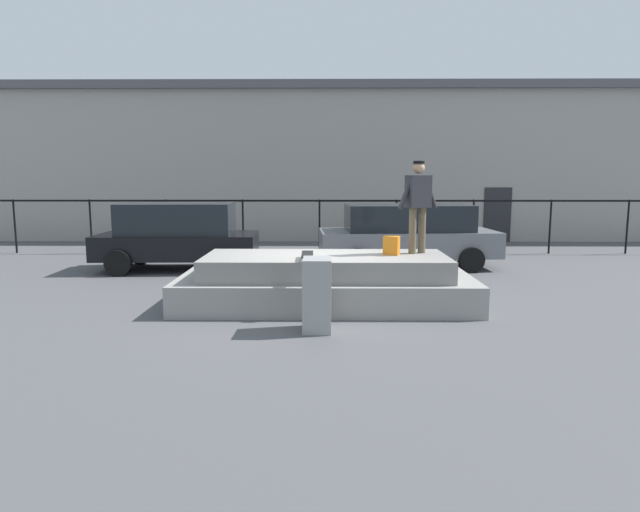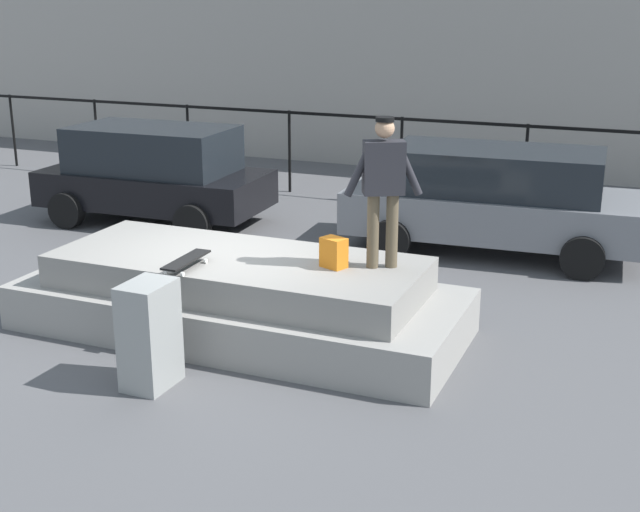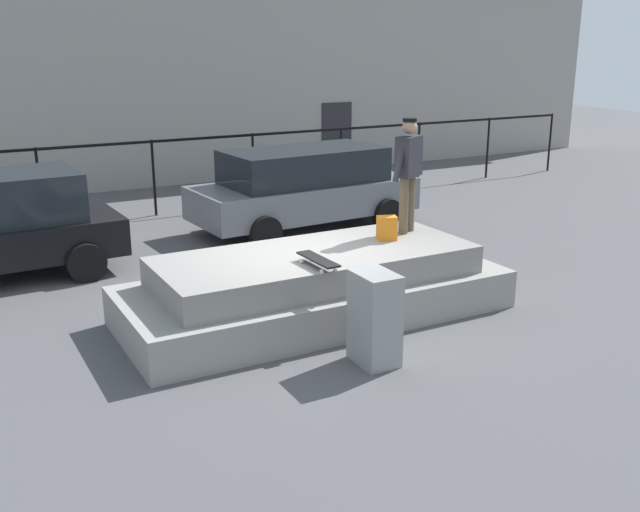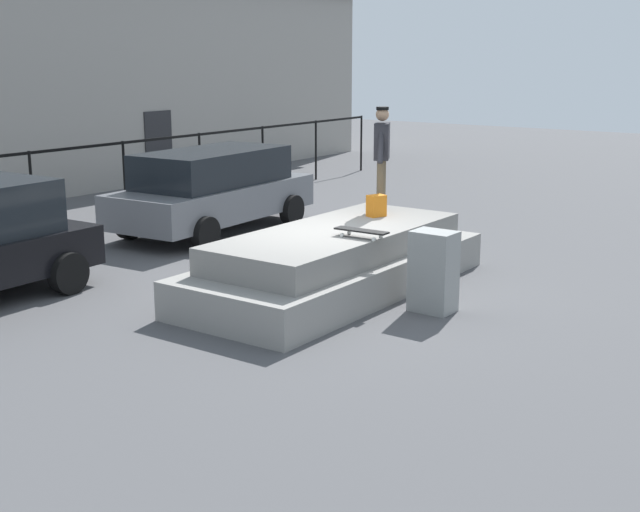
# 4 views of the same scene
# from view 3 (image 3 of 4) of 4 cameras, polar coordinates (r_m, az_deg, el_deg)

# --- Properties ---
(ground_plane) EXTENTS (60.00, 60.00, 0.00)m
(ground_plane) POSITION_cam_3_polar(r_m,az_deg,el_deg) (10.56, -1.54, -4.61)
(ground_plane) COLOR #4C4C4F
(concrete_ledge) EXTENTS (5.48, 2.23, 0.95)m
(concrete_ledge) POSITION_cam_3_polar(r_m,az_deg,el_deg) (10.40, -0.32, -2.41)
(concrete_ledge) COLOR gray
(concrete_ledge) RESTS_ON ground_plane
(skateboarder) EXTENTS (0.84, 0.50, 1.74)m
(skateboarder) POSITION_cam_3_polar(r_m,az_deg,el_deg) (11.15, 6.88, 6.91)
(skateboarder) COLOR brown
(skateboarder) RESTS_ON concrete_ledge
(skateboard) EXTENTS (0.24, 0.83, 0.12)m
(skateboard) POSITION_cam_3_polar(r_m,az_deg,el_deg) (9.52, -0.15, -0.29)
(skateboard) COLOR black
(skateboard) RESTS_ON concrete_ledge
(backpack) EXTENTS (0.33, 0.29, 0.35)m
(backpack) POSITION_cam_3_polar(r_m,az_deg,el_deg) (10.86, 5.22, 2.18)
(backpack) COLOR orange
(backpack) RESTS_ON concrete_ledge
(car_grey_hatchback_mid) EXTENTS (4.73, 2.34, 1.67)m
(car_grey_hatchback_mid) POSITION_cam_3_polar(r_m,az_deg,el_deg) (15.14, -1.25, 5.44)
(car_grey_hatchback_mid) COLOR slate
(car_grey_hatchback_mid) RESTS_ON ground_plane
(utility_box) EXTENTS (0.45, 0.61, 1.15)m
(utility_box) POSITION_cam_3_polar(r_m,az_deg,el_deg) (8.88, 4.28, -4.87)
(utility_box) COLOR gray
(utility_box) RESTS_ON ground_plane
(fence_row) EXTENTS (24.06, 0.06, 1.69)m
(fence_row) POSITION_cam_3_polar(r_m,az_deg,el_deg) (16.65, -12.88, 7.19)
(fence_row) COLOR black
(fence_row) RESTS_ON ground_plane
(warehouse_building) EXTENTS (33.26, 8.87, 5.82)m
(warehouse_building) POSITION_cam_3_polar(r_m,az_deg,el_deg) (23.69, -18.38, 13.61)
(warehouse_building) COLOR gray
(warehouse_building) RESTS_ON ground_plane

